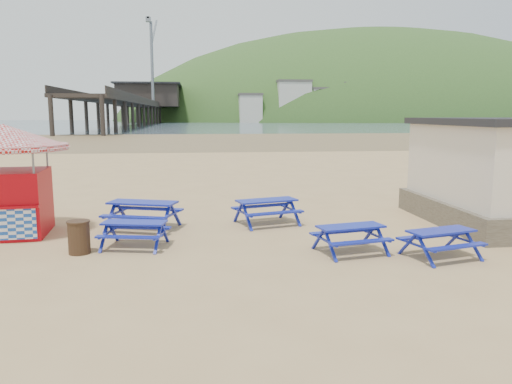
{
  "coord_description": "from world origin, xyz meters",
  "views": [
    {
      "loc": [
        -0.22,
        -12.88,
        3.27
      ],
      "look_at": [
        1.47,
        1.5,
        1.0
      ],
      "focal_mm": 35.0,
      "sensor_mm": 36.0,
      "label": 1
    }
  ],
  "objects": [
    {
      "name": "ground",
      "position": [
        0.0,
        0.0,
        0.0
      ],
      "size": [
        400.0,
        400.0,
        0.0
      ],
      "primitive_type": "plane",
      "color": "tan",
      "rests_on": "ground"
    },
    {
      "name": "wet_sand",
      "position": [
        0.0,
        55.0,
        0.0
      ],
      "size": [
        400.0,
        400.0,
        0.0
      ],
      "primitive_type": "plane",
      "color": "brown",
      "rests_on": "ground"
    },
    {
      "name": "sea",
      "position": [
        0.0,
        170.0,
        0.01
      ],
      "size": [
        400.0,
        400.0,
        0.0
      ],
      "primitive_type": "plane",
      "color": "#485A67",
      "rests_on": "ground"
    },
    {
      "name": "picnic_table_blue_a",
      "position": [
        -1.8,
        1.36,
        0.4
      ],
      "size": [
        2.3,
        2.07,
        0.8
      ],
      "rotation": [
        0.0,
        0.0,
        -0.32
      ],
      "color": "#151592",
      "rests_on": "ground"
    },
    {
      "name": "picnic_table_blue_b",
      "position": [
        1.81,
        1.62,
        0.37
      ],
      "size": [
        2.11,
        1.87,
        0.75
      ],
      "rotation": [
        0.0,
        0.0,
        0.28
      ],
      "color": "#151592",
      "rests_on": "ground"
    },
    {
      "name": "picnic_table_blue_d",
      "position": [
        -1.79,
        -0.61,
        0.32
      ],
      "size": [
        1.76,
        1.52,
        0.65
      ],
      "rotation": [
        0.0,
        0.0,
        -0.2
      ],
      "color": "#151592",
      "rests_on": "ground"
    },
    {
      "name": "picnic_table_blue_e",
      "position": [
        5.28,
        -2.35,
        0.33
      ],
      "size": [
        1.82,
        1.61,
        0.65
      ],
      "rotation": [
        0.0,
        0.0,
        0.25
      ],
      "color": "#151592",
      "rests_on": "ground"
    },
    {
      "name": "picnic_table_blue_f",
      "position": [
        3.36,
        -1.71,
        0.33
      ],
      "size": [
        1.8,
        1.57,
        0.66
      ],
      "rotation": [
        0.0,
        0.0,
        0.21
      ],
      "color": "#151592",
      "rests_on": "ground"
    },
    {
      "name": "ice_cream_kiosk",
      "position": [
        -5.34,
        1.12,
        1.89
      ],
      "size": [
        3.66,
        3.66,
        3.01
      ],
      "rotation": [
        0.0,
        0.0,
        0.09
      ],
      "color": "#B0040E",
      "rests_on": "ground"
    },
    {
      "name": "litter_bin",
      "position": [
        -3.03,
        -1.03,
        0.4
      ],
      "size": [
        0.54,
        0.54,
        0.79
      ],
      "color": "#392A17",
      "rests_on": "ground"
    },
    {
      "name": "pier",
      "position": [
        -17.99,
        178.23,
        5.46
      ],
      "size": [
        24.0,
        220.0,
        39.29
      ],
      "color": "black",
      "rests_on": "ground"
    },
    {
      "name": "headland_town",
      "position": [
        90.0,
        229.68,
        -9.91
      ],
      "size": [
        264.0,
        144.0,
        108.0
      ],
      "color": "#2D4C1E",
      "rests_on": "ground"
    }
  ]
}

